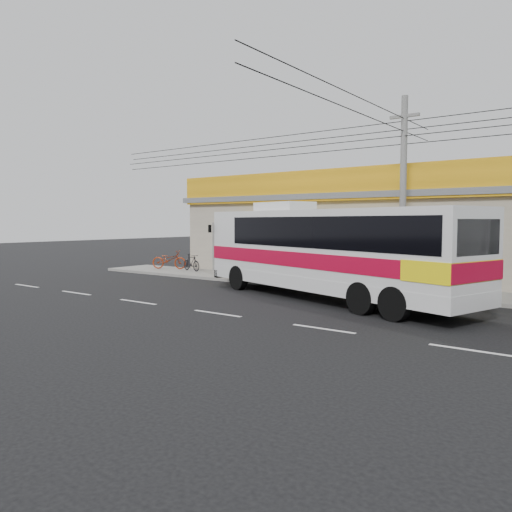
{
  "coord_description": "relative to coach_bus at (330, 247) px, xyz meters",
  "views": [
    {
      "loc": [
        10.82,
        -14.96,
        3.08
      ],
      "look_at": [
        -1.73,
        2.0,
        1.6
      ],
      "focal_mm": 35.0,
      "sensor_mm": 36.0,
      "label": 1
    }
  ],
  "objects": [
    {
      "name": "ground",
      "position": [
        -1.69,
        -2.16,
        -2.08
      ],
      "size": [
        120.0,
        120.0,
        0.0
      ],
      "primitive_type": "plane",
      "color": "black",
      "rests_on": "ground"
    },
    {
      "name": "sidewalk",
      "position": [
        -1.69,
        3.84,
        -2.0
      ],
      "size": [
        30.0,
        3.2,
        0.15
      ],
      "primitive_type": "cube",
      "color": "slate",
      "rests_on": "ground"
    },
    {
      "name": "lane_markings",
      "position": [
        -1.69,
        -4.66,
        -2.08
      ],
      "size": [
        50.0,
        0.12,
        0.01
      ],
      "primitive_type": null,
      "color": "silver",
      "rests_on": "ground"
    },
    {
      "name": "storefront_building",
      "position": [
        -1.7,
        9.38,
        0.22
      ],
      "size": [
        22.6,
        9.2,
        5.7
      ],
      "color": "gray",
      "rests_on": "ground"
    },
    {
      "name": "coach_bus",
      "position": [
        0.0,
        0.0,
        0.0
      ],
      "size": [
        12.81,
        6.43,
        3.89
      ],
      "rotation": [
        0.0,
        0.0,
        -0.31
      ],
      "color": "silver",
      "rests_on": "ground"
    },
    {
      "name": "motorbike_red",
      "position": [
        -13.32,
        4.24,
        -1.36
      ],
      "size": [
        2.28,
        1.61,
        1.14
      ],
      "primitive_type": "imported",
      "rotation": [
        0.0,
        0.0,
        2.01
      ],
      "color": "maroon",
      "rests_on": "sidewalk"
    },
    {
      "name": "motorbike_dark",
      "position": [
        -11.38,
        4.17,
        -1.44
      ],
      "size": [
        1.7,
        0.81,
        0.98
      ],
      "primitive_type": "imported",
      "rotation": [
        0.0,
        0.0,
        1.35
      ],
      "color": "black",
      "rests_on": "sidewalk"
    },
    {
      "name": "utility_pole",
      "position": [
        1.71,
        3.09,
        4.66
      ],
      "size": [
        34.0,
        14.0,
        8.17
      ],
      "color": "#62625F",
      "rests_on": "ground"
    }
  ]
}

